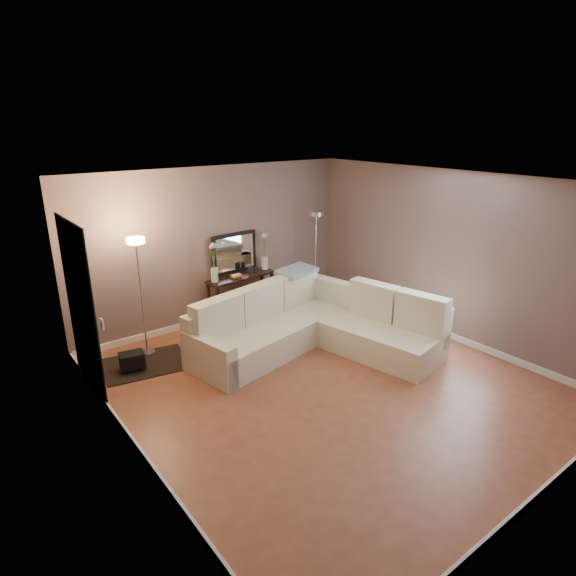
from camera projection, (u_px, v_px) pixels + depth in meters
floor at (325, 383)px, 6.35m from camera, size 5.00×5.50×0.01m
ceiling at (331, 182)px, 5.49m from camera, size 5.00×5.50×0.01m
wall_back at (216, 246)px, 7.99m from camera, size 5.00×0.02×2.60m
wall_front at (558, 381)px, 3.85m from camera, size 5.00×0.02×2.60m
wall_left at (126, 344)px, 4.48m from camera, size 0.02×5.50×2.60m
wall_right at (450, 257)px, 7.36m from camera, size 0.02×5.50×2.60m
baseboard_back at (221, 316)px, 8.38m from camera, size 5.00×0.03×0.10m
baseboard_front at (529, 503)px, 4.28m from camera, size 5.00×0.03×0.10m
baseboard_left at (142, 454)px, 4.90m from camera, size 0.03×5.50×0.10m
baseboard_right at (440, 332)px, 7.75m from camera, size 0.03×5.50×0.10m
doorway at (81, 309)px, 5.84m from camera, size 0.02×1.20×2.20m
switch_plate at (102, 324)px, 5.17m from camera, size 0.02×0.08×0.12m
sectional_sofa at (310, 326)px, 7.22m from camera, size 3.20×2.76×0.97m
throw_blanket at (297, 271)px, 7.78m from camera, size 0.77×0.56×0.09m
console_table at (238, 295)px, 8.24m from camera, size 1.27×0.44×0.77m
leaning_mirror at (234, 253)px, 8.17m from camera, size 0.89×0.11×0.69m
table_decor at (242, 274)px, 8.14m from camera, size 0.53×0.13×0.13m
flower_vase_left at (214, 265)px, 7.75m from camera, size 0.15×0.12×0.66m
flower_vase_right at (265, 254)px, 8.42m from camera, size 0.15×0.12×0.66m
floor_lamp_lit at (139, 274)px, 6.73m from camera, size 0.29×0.29×1.75m
floor_lamp_unlit at (316, 239)px, 8.72m from camera, size 0.27×0.27×1.74m
charcoal_rug at (146, 364)px, 6.81m from camera, size 1.28×1.05×0.02m
black_bag at (132, 360)px, 6.60m from camera, size 0.36×0.28×0.21m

